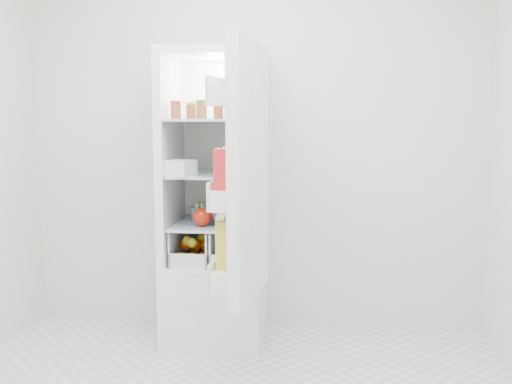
# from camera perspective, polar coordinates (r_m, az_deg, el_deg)

# --- Properties ---
(room_walls) EXTENTS (3.02, 3.02, 2.61)m
(room_walls) POSITION_cam_1_polar(r_m,az_deg,el_deg) (2.29, -4.92, 12.29)
(room_walls) COLOR silver
(room_walls) RESTS_ON ground
(refrigerator) EXTENTS (0.60, 0.60, 1.80)m
(refrigerator) POSITION_cam_1_polar(r_m,az_deg,el_deg) (3.62, -3.94, -4.17)
(refrigerator) COLOR silver
(refrigerator) RESTS_ON ground
(shelf_low) EXTENTS (0.49, 0.53, 0.01)m
(shelf_low) POSITION_cam_1_polar(r_m,az_deg,el_deg) (3.55, -4.13, -3.19)
(shelf_low) COLOR #ABBCC9
(shelf_low) RESTS_ON refrigerator
(shelf_mid) EXTENTS (0.49, 0.53, 0.02)m
(shelf_mid) POSITION_cam_1_polar(r_m,az_deg,el_deg) (3.50, -4.18, 1.80)
(shelf_mid) COLOR #ABBCC9
(shelf_mid) RESTS_ON refrigerator
(shelf_top) EXTENTS (0.49, 0.53, 0.02)m
(shelf_top) POSITION_cam_1_polar(r_m,az_deg,el_deg) (3.48, -4.23, 7.20)
(shelf_top) COLOR #ABBCC9
(shelf_top) RESTS_ON refrigerator
(crisper_left) EXTENTS (0.23, 0.46, 0.22)m
(crisper_left) POSITION_cam_1_polar(r_m,az_deg,el_deg) (3.60, -6.04, -5.18)
(crisper_left) COLOR silver
(crisper_left) RESTS_ON refrigerator
(crisper_right) EXTENTS (0.23, 0.46, 0.22)m
(crisper_right) POSITION_cam_1_polar(r_m,az_deg,el_deg) (3.55, -2.16, -5.30)
(crisper_right) COLOR silver
(crisper_right) RESTS_ON refrigerator
(condiment_jars) EXTENTS (0.46, 0.16, 0.08)m
(condiment_jars) POSITION_cam_1_polar(r_m,az_deg,el_deg) (3.37, -4.60, 8.04)
(condiment_jars) COLOR #B21919
(condiment_jars) RESTS_ON shelf_top
(squeeze_bottle) EXTENTS (0.07, 0.07, 0.20)m
(squeeze_bottle) POSITION_cam_1_polar(r_m,az_deg,el_deg) (3.49, -0.64, 8.96)
(squeeze_bottle) COLOR silver
(squeeze_bottle) RESTS_ON shelf_top
(tub_white) EXTENTS (0.18, 0.18, 0.09)m
(tub_white) POSITION_cam_1_polar(r_m,az_deg,el_deg) (3.34, -7.56, 2.40)
(tub_white) COLOR silver
(tub_white) RESTS_ON shelf_mid
(tin_red) EXTENTS (0.10, 0.10, 0.06)m
(tin_red) POSITION_cam_1_polar(r_m,az_deg,el_deg) (3.29, -2.06, 2.06)
(tin_red) COLOR red
(tin_red) RESTS_ON shelf_mid
(tub_green) EXTENTS (0.11, 0.15, 0.08)m
(tub_green) POSITION_cam_1_polar(r_m,az_deg,el_deg) (3.48, -1.59, 2.59)
(tub_green) COLOR #3D8748
(tub_green) RESTS_ON shelf_mid
(red_cabbage) EXTENTS (0.16, 0.16, 0.16)m
(red_cabbage) POSITION_cam_1_polar(r_m,az_deg,el_deg) (3.46, -3.37, -1.99)
(red_cabbage) COLOR #61215E
(red_cabbage) RESTS_ON shelf_low
(bell_pepper) EXTENTS (0.11, 0.11, 0.11)m
(bell_pepper) POSITION_cam_1_polar(r_m,az_deg,el_deg) (3.43, -5.41, -2.51)
(bell_pepper) COLOR red
(bell_pepper) RESTS_ON shelf_low
(mushroom_bowl) EXTENTS (0.21, 0.21, 0.08)m
(mushroom_bowl) POSITION_cam_1_polar(r_m,az_deg,el_deg) (3.67, -5.34, -2.11)
(mushroom_bowl) COLOR #92CBD9
(mushroom_bowl) RESTS_ON shelf_low
(salad_bag) EXTENTS (0.10, 0.10, 0.10)m
(salad_bag) POSITION_cam_1_polar(r_m,az_deg,el_deg) (3.37, -3.30, -2.77)
(salad_bag) COLOR #BACB98
(salad_bag) RESTS_ON shelf_low
(citrus_pile) EXTENTS (0.20, 0.31, 0.16)m
(citrus_pile) POSITION_cam_1_polar(r_m,az_deg,el_deg) (3.59, -6.09, -5.65)
(citrus_pile) COLOR #F7600D
(citrus_pile) RESTS_ON refrigerator
(veg_pile) EXTENTS (0.16, 0.30, 0.10)m
(veg_pile) POSITION_cam_1_polar(r_m,az_deg,el_deg) (3.56, -2.08, -6.05)
(veg_pile) COLOR #1B4717
(veg_pile) RESTS_ON refrigerator
(fridge_door) EXTENTS (0.24, 0.60, 1.30)m
(fridge_door) POSITION_cam_1_polar(r_m,az_deg,el_deg) (2.89, -1.21, 1.45)
(fridge_door) COLOR silver
(fridge_door) RESTS_ON refrigerator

